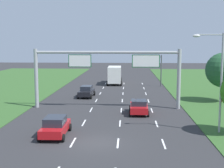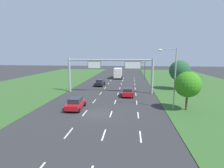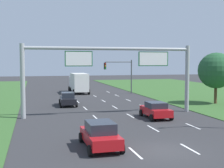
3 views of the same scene
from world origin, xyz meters
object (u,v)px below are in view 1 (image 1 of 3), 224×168
Objects in this scene: car_lead_silver at (55,126)px; sign_gantry at (108,67)px; car_near_red at (139,107)px; roadside_tree_mid at (223,70)px; car_mid_lane at (86,91)px; traffic_light_mast at (150,65)px; box_truck at (115,75)px; street_lamp at (217,74)px.

sign_gantry is at bearing 71.24° from car_lead_silver.
car_near_red is 0.62× the size of roadside_tree_mid.
roadside_tree_mid is at bearing 40.37° from car_lead_silver.
traffic_light_mast is at bearing 52.60° from car_mid_lane.
roadside_tree_mid reaches higher than traffic_light_mast.
car_lead_silver is 0.57× the size of box_truck.
traffic_light_mast is 0.66× the size of street_lamp.
sign_gantry is (-3.48, 2.86, 4.10)m from car_near_red.
street_lamp is (9.74, -9.86, 0.19)m from sign_gantry.
car_near_red is 0.93× the size of car_lead_silver.
traffic_light_mast is at bearing 119.52° from roadside_tree_mid.
car_lead_silver is at bearing -107.95° from traffic_light_mast.
roadside_tree_mid is (14.78, -17.76, 2.42)m from box_truck.
car_lead_silver reaches higher than car_mid_lane.
street_lamp reaches higher than sign_gantry.
street_lamp reaches higher than roadside_tree_mid.
sign_gantry is (3.71, 11.45, 4.06)m from car_lead_silver.
sign_gantry reaches higher than car_near_red.
box_truck is (-3.71, 25.16, 1.00)m from car_near_red.
car_mid_lane is (0.07, 18.97, -0.01)m from car_lead_silver.
street_lamp reaches higher than traffic_light_mast.
sign_gantry is (3.64, -7.52, 4.08)m from car_mid_lane.
car_near_red is at bearing -82.47° from box_truck.
traffic_light_mast reaches higher than car_mid_lane.
roadside_tree_mid is (11.07, 7.40, 3.42)m from car_near_red.
car_mid_lane is at bearing 125.17° from car_near_red.
box_truck reaches higher than car_mid_lane.
car_mid_lane is 0.25× the size of sign_gantry.
street_lamp is (3.51, -29.09, 1.21)m from traffic_light_mast.
car_mid_lane is 15.62m from traffic_light_mast.
box_truck is at bearing 83.27° from car_lead_silver.
car_lead_silver is at bearing -96.74° from box_truck.
roadside_tree_mid is (14.56, 4.54, -0.68)m from sign_gantry.
street_lamp is (9.97, -32.16, 3.30)m from box_truck.
car_lead_silver is 0.66× the size of roadside_tree_mid.
traffic_light_mast is at bearing 71.21° from car_lead_silver.
car_near_red is 0.23× the size of sign_gantry.
roadside_tree_mid is at bearing 71.52° from street_lamp.
box_truck is 0.44× the size of sign_gantry.
car_lead_silver is at bearing -173.25° from street_lamp.
sign_gantry reaches higher than car_lead_silver.
box_truck is at bearing 90.57° from sign_gantry.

